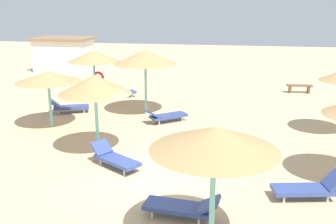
# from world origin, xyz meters

# --- Properties ---
(ground_plane) EXTENTS (80.00, 80.00, 0.00)m
(ground_plane) POSITION_xyz_m (0.00, 0.00, 0.00)
(ground_plane) COLOR #D1B284
(parasol_1) EXTENTS (2.67, 2.67, 2.85)m
(parasol_1) POSITION_xyz_m (2.18, -3.75, 2.59)
(parasol_1) COLOR #6BC6BC
(parasol_1) RESTS_ON ground
(parasol_2) EXTENTS (2.75, 2.75, 2.46)m
(parasol_2) POSITION_xyz_m (-5.36, 3.96, 2.22)
(parasol_2) COLOR #6BC6BC
(parasol_2) RESTS_ON ground
(parasol_3) EXTENTS (3.03, 3.03, 3.12)m
(parasol_3) POSITION_xyz_m (-1.77, 6.74, 2.78)
(parasol_3) COLOR #6BC6BC
(parasol_3) RESTS_ON ground
(parasol_4) EXTENTS (2.55, 2.55, 2.87)m
(parasol_4) POSITION_xyz_m (-2.26, 1.33, 2.53)
(parasol_4) COLOR #6BC6BC
(parasol_4) RESTS_ON ground
(parasol_5) EXTENTS (2.89, 2.89, 2.77)m
(parasol_5) POSITION_xyz_m (-5.18, 8.91, 2.45)
(parasol_5) COLOR #6BC6BC
(parasol_5) RESTS_ON ground
(lounger_0) EXTENTS (1.96, 1.02, 0.77)m
(lounger_0) POSITION_xyz_m (4.65, -0.90, 0.32)
(lounger_0) COLOR #33478C
(lounger_0) RESTS_ON ground
(lounger_1) EXTENTS (1.96, 0.84, 0.65)m
(lounger_1) POSITION_xyz_m (1.38, -2.51, 0.31)
(lounger_1) COLOR #33478C
(lounger_1) RESTS_ON ground
(lounger_2) EXTENTS (1.99, 1.30, 0.73)m
(lounger_2) POSITION_xyz_m (-5.58, 6.22, 0.32)
(lounger_2) COLOR #33478C
(lounger_2) RESTS_ON ground
(lounger_3) EXTENTS (1.88, 1.71, 0.64)m
(lounger_3) POSITION_xyz_m (-0.56, 5.51, 0.31)
(lounger_3) COLOR #33478C
(lounger_3) RESTS_ON ground
(lounger_4) EXTENTS (1.93, 1.55, 0.73)m
(lounger_4) POSITION_xyz_m (-1.30, 0.24, 0.32)
(lounger_4) COLOR #33478C
(lounger_4) RESTS_ON ground
(lounger_5) EXTENTS (1.88, 1.69, 0.70)m
(lounger_5) POSITION_xyz_m (-4.09, 9.70, 0.32)
(lounger_5) COLOR #33478C
(lounger_5) RESTS_ON ground
(bench_0) EXTENTS (1.53, 0.52, 0.49)m
(bench_0) POSITION_xyz_m (6.26, 12.92, 0.35)
(bench_0) COLOR brown
(bench_0) RESTS_ON ground
(beach_cabana) EXTENTS (4.44, 3.23, 2.65)m
(beach_cabana) POSITION_xyz_m (-11.10, 17.89, 1.35)
(beach_cabana) COLOR white
(beach_cabana) RESTS_ON ground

